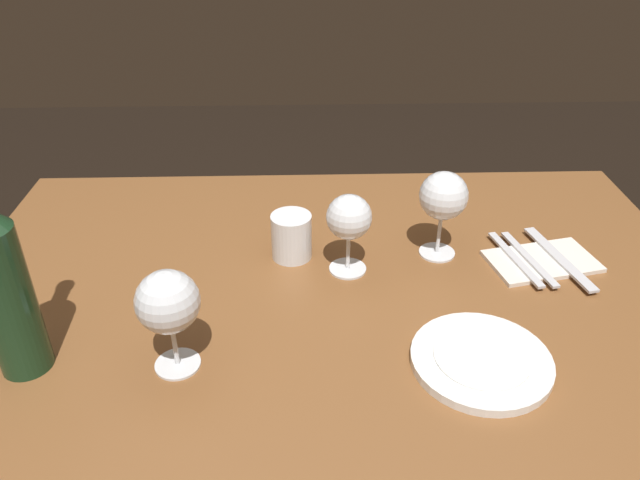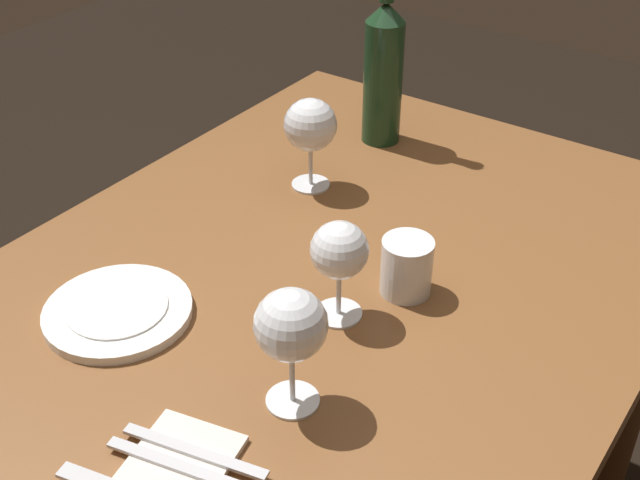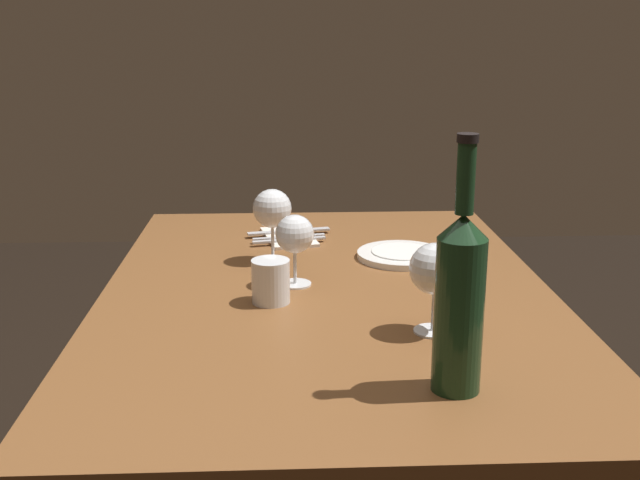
% 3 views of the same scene
% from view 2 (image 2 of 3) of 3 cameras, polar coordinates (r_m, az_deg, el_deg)
% --- Properties ---
extents(dining_table, '(1.30, 0.90, 0.74)m').
position_cam_2_polar(dining_table, '(1.25, -0.53, -6.58)').
color(dining_table, brown).
rests_on(dining_table, ground).
extents(wine_glass_left, '(0.09, 0.09, 0.16)m').
position_cam_2_polar(wine_glass_left, '(0.94, -2.02, -6.04)').
color(wine_glass_left, white).
rests_on(wine_glass_left, dining_table).
extents(wine_glass_right, '(0.08, 0.08, 0.15)m').
position_cam_2_polar(wine_glass_right, '(1.08, 1.34, -0.87)').
color(wine_glass_right, white).
rests_on(wine_glass_right, dining_table).
extents(wine_glass_centre, '(0.09, 0.09, 0.16)m').
position_cam_2_polar(wine_glass_centre, '(1.37, -0.67, 7.82)').
color(wine_glass_centre, white).
rests_on(wine_glass_centre, dining_table).
extents(wine_bottle, '(0.07, 0.07, 0.37)m').
position_cam_2_polar(wine_bottle, '(1.52, 4.40, 11.71)').
color(wine_bottle, '#19381E').
rests_on(wine_bottle, dining_table).
extents(water_tumbler, '(0.07, 0.07, 0.08)m').
position_cam_2_polar(water_tumbler, '(1.17, 5.98, -1.95)').
color(water_tumbler, white).
rests_on(water_tumbler, dining_table).
extents(dinner_plate, '(0.20, 0.20, 0.02)m').
position_cam_2_polar(dinner_plate, '(1.17, -13.77, -4.80)').
color(dinner_plate, white).
rests_on(dinner_plate, dining_table).
extents(fork_inner, '(0.05, 0.18, 0.00)m').
position_cam_2_polar(fork_inner, '(0.95, -9.69, -15.11)').
color(fork_inner, silver).
rests_on(fork_inner, folded_napkin).
extents(fork_outer, '(0.05, 0.18, 0.00)m').
position_cam_2_polar(fork_outer, '(0.96, -8.65, -14.23)').
color(fork_outer, silver).
rests_on(fork_outer, folded_napkin).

